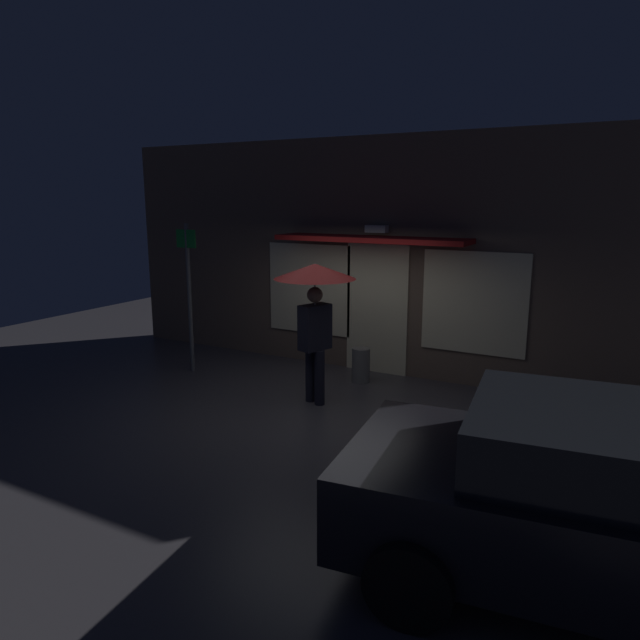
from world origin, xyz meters
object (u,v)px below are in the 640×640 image
person_with_umbrella (315,292)px  sidewalk_bollard (361,365)px  parked_car (640,508)px  street_sign_post (189,289)px

person_with_umbrella → sidewalk_bollard: person_with_umbrella is taller
parked_car → sidewalk_bollard: 5.48m
parked_car → street_sign_post: street_sign_post is taller
person_with_umbrella → parked_car: person_with_umbrella is taller
person_with_umbrella → parked_car: size_ratio=0.45×
sidewalk_bollard → street_sign_post: bearing=-163.0°
street_sign_post → sidewalk_bollard: size_ratio=4.49×
person_with_umbrella → street_sign_post: (-2.64, 0.36, -0.22)m
parked_car → sidewalk_bollard: bearing=129.9°
parked_car → sidewalk_bollard: (-3.96, 3.76, -0.46)m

